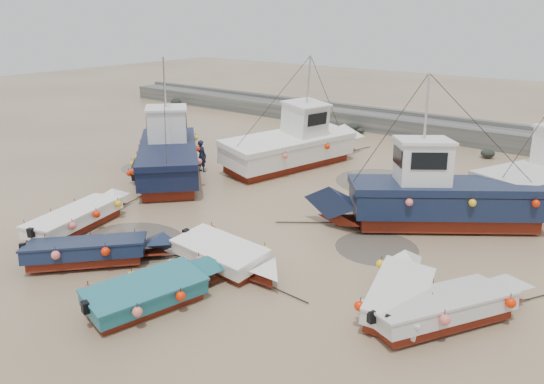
{
  "coord_description": "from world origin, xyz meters",
  "views": [
    {
      "loc": [
        13.82,
        -13.71,
        8.58
      ],
      "look_at": [
        1.1,
        2.72,
        1.4
      ],
      "focal_mm": 35.0,
      "sensor_mm": 36.0,
      "label": 1
    }
  ],
  "objects": [
    {
      "name": "cabin_boat_2",
      "position": [
        6.39,
        6.57,
        1.31
      ],
      "size": [
        9.65,
        7.6,
        6.22
      ],
      "rotation": [
        0.0,
        0.0,
        2.2
      ],
      "color": "maroon",
      "rests_on": "ground"
    },
    {
      "name": "dinghy_0",
      "position": [
        -4.95,
        -2.39,
        0.54
      ],
      "size": [
        2.72,
        6.58,
        1.43
      ],
      "rotation": [
        0.0,
        0.0,
        0.24
      ],
      "color": "maroon",
      "rests_on": "ground"
    },
    {
      "name": "dinghy_5",
      "position": [
        2.43,
        -1.5,
        0.55
      ],
      "size": [
        5.81,
        2.21,
        1.43
      ],
      "rotation": [
        0.0,
        0.0,
        -1.64
      ],
      "color": "maroon",
      "rests_on": "ground"
    },
    {
      "name": "person",
      "position": [
        -6.65,
        6.35,
        0.0
      ],
      "size": [
        0.66,
        0.43,
        1.79
      ],
      "primitive_type": "imported",
      "rotation": [
        0.0,
        0.0,
        3.14
      ],
      "color": "#181D37",
      "rests_on": "ground"
    },
    {
      "name": "seawall",
      "position": [
        0.05,
        21.99,
        0.63
      ],
      "size": [
        60.0,
        4.92,
        1.5
      ],
      "color": "slate",
      "rests_on": "ground"
    },
    {
      "name": "cabin_boat_1",
      "position": [
        -3.22,
        10.56,
        1.3
      ],
      "size": [
        4.76,
        11.28,
        6.22
      ],
      "rotation": [
        0.0,
        0.0,
        -0.22
      ],
      "color": "maroon",
      "rests_on": "ground"
    },
    {
      "name": "dinghy_4",
      "position": [
        -8.67,
        4.25,
        0.55
      ],
      "size": [
        4.71,
        4.52,
        1.43
      ],
      "rotation": [
        0.0,
        0.0,
        0.81
      ],
      "color": "maroon",
      "rests_on": "ground"
    },
    {
      "name": "puddle_c",
      "position": [
        -9.03,
        4.93,
        0.0
      ],
      "size": [
        4.31,
        4.31,
        0.01
      ],
      "primitive_type": "cylinder",
      "color": "#534C42",
      "rests_on": "ground"
    },
    {
      "name": "cabin_boat_0",
      "position": [
        -7.59,
        4.78,
        1.3
      ],
      "size": [
        9.45,
        8.84,
        6.22
      ],
      "rotation": [
        0.0,
        0.0,
        0.83
      ],
      "color": "maroon",
      "rests_on": "ground"
    },
    {
      "name": "dinghy_6",
      "position": [
        8.17,
        -0.08,
        0.55
      ],
      "size": [
        2.6,
        5.81,
        1.43
      ],
      "rotation": [
        0.0,
        0.0,
        0.26
      ],
      "color": "maroon",
      "rests_on": "ground"
    },
    {
      "name": "puddle_a",
      "position": [
        -1.99,
        -2.13,
        0.0
      ],
      "size": [
        4.36,
        4.36,
        0.01
      ],
      "primitive_type": "cylinder",
      "color": "#534C42",
      "rests_on": "ground"
    },
    {
      "name": "puddle_b",
      "position": [
        5.74,
        3.23,
        0.0
      ],
      "size": [
        3.15,
        3.15,
        0.01
      ],
      "primitive_type": "cylinder",
      "color": "#534C42",
      "rests_on": "ground"
    },
    {
      "name": "dinghy_1",
      "position": [
        -1.57,
        -4.01,
        0.54
      ],
      "size": [
        5.01,
        5.36,
        1.43
      ],
      "rotation": [
        0.0,
        0.0,
        -0.74
      ],
      "color": "maroon",
      "rests_on": "ground"
    },
    {
      "name": "dinghy_2",
      "position": [
        2.25,
        -4.57,
        0.55
      ],
      "size": [
        2.69,
        5.77,
        1.43
      ],
      "rotation": [
        0.0,
        0.0,
        -0.23
      ],
      "color": "maroon",
      "rests_on": "ground"
    },
    {
      "name": "ground",
      "position": [
        0.0,
        0.0,
        0.0
      ],
      "size": [
        120.0,
        120.0,
        0.0
      ],
      "primitive_type": "plane",
      "color": "tan",
      "rests_on": "ground"
    },
    {
      "name": "puddle_d",
      "position": [
        2.38,
        10.74,
        0.0
      ],
      "size": [
        5.26,
        5.26,
        0.01
      ],
      "primitive_type": "cylinder",
      "color": "#534C42",
      "rests_on": "ground"
    },
    {
      "name": "dinghy_3",
      "position": [
        9.73,
        -0.02,
        0.53
      ],
      "size": [
        4.14,
        6.22,
        1.43
      ],
      "rotation": [
        0.0,
        0.0,
        -0.53
      ],
      "color": "maroon",
      "rests_on": "ground"
    }
  ]
}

